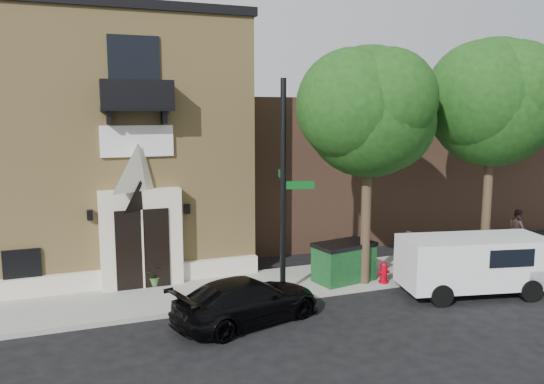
# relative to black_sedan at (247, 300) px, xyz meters

# --- Properties ---
(ground) EXTENTS (120.00, 120.00, 0.00)m
(ground) POSITION_rel_black_sedan_xyz_m (-1.40, 1.06, -0.63)
(ground) COLOR black
(ground) RESTS_ON ground
(sidewalk) EXTENTS (42.00, 3.00, 0.15)m
(sidewalk) POSITION_rel_black_sedan_xyz_m (-0.40, 2.56, -0.56)
(sidewalk) COLOR gray
(sidewalk) RESTS_ON ground
(church) EXTENTS (12.20, 11.01, 9.30)m
(church) POSITION_rel_black_sedan_xyz_m (-4.39, 9.01, 4.00)
(church) COLOR tan
(church) RESTS_ON ground
(neighbour_building) EXTENTS (18.00, 8.00, 6.40)m
(neighbour_building) POSITION_rel_black_sedan_xyz_m (10.60, 10.06, 2.57)
(neighbour_building) COLOR brown
(neighbour_building) RESTS_ON ground
(street_tree_left) EXTENTS (4.97, 4.38, 7.77)m
(street_tree_left) POSITION_rel_black_sedan_xyz_m (4.62, 1.41, 5.23)
(street_tree_left) COLOR #38281C
(street_tree_left) RESTS_ON sidewalk
(street_tree_mid) EXTENTS (5.21, 4.64, 8.25)m
(street_tree_mid) POSITION_rel_black_sedan_xyz_m (9.62, 1.41, 5.56)
(street_tree_mid) COLOR #38281C
(street_tree_mid) RESTS_ON sidewalk
(black_sedan) EXTENTS (4.70, 2.96, 1.27)m
(black_sedan) POSITION_rel_black_sedan_xyz_m (0.00, 0.00, 0.00)
(black_sedan) COLOR black
(black_sedan) RESTS_ON ground
(cargo_van) EXTENTS (4.89, 2.73, 1.88)m
(cargo_van) POSITION_rel_black_sedan_xyz_m (7.64, -0.39, 0.42)
(cargo_van) COLOR white
(cargo_van) RESTS_ON ground
(street_sign) EXTENTS (1.04, 1.20, 6.68)m
(street_sign) POSITION_rel_black_sedan_xyz_m (1.66, 1.48, 2.87)
(street_sign) COLOR black
(street_sign) RESTS_ON sidewalk
(fire_hydrant) EXTENTS (0.41, 0.32, 0.71)m
(fire_hydrant) POSITION_rel_black_sedan_xyz_m (5.19, 1.26, -0.13)
(fire_hydrant) COLOR #9F0010
(fire_hydrant) RESTS_ON sidewalk
(dumpster) EXTENTS (2.20, 1.51, 1.32)m
(dumpster) POSITION_rel_black_sedan_xyz_m (4.06, 1.95, 0.18)
(dumpster) COLOR #103B1C
(dumpster) RESTS_ON sidewalk
(planter) EXTENTS (0.80, 0.75, 0.71)m
(planter) POSITION_rel_black_sedan_xyz_m (-2.05, 3.65, -0.13)
(planter) COLOR #3C6D2E
(planter) RESTS_ON sidewalk
(pedestrian_near) EXTENTS (0.60, 0.45, 1.49)m
(pedestrian_near) POSITION_rel_black_sedan_xyz_m (6.69, 2.13, 0.26)
(pedestrian_near) COLOR black
(pedestrian_near) RESTS_ON sidewalk
(pedestrian_far) EXTENTS (0.88, 0.98, 1.65)m
(pedestrian_far) POSITION_rel_black_sedan_xyz_m (12.94, 3.28, 0.34)
(pedestrian_far) COLOR #332423
(pedestrian_far) RESTS_ON sidewalk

